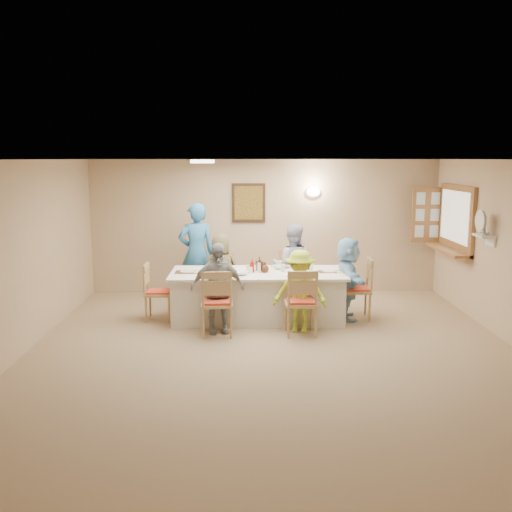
{
  "coord_description": "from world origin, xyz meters",
  "views": [
    {
      "loc": [
        -0.36,
        -7.13,
        2.51
      ],
      "look_at": [
        -0.2,
        1.4,
        1.05
      ],
      "focal_mm": 40.0,
      "sensor_mm": 36.0,
      "label": 1
    }
  ],
  "objects_px": {
    "chair_back_right": "(292,279)",
    "desk_fan": "(483,226)",
    "chair_front_right": "(301,301)",
    "diner_back_right": "(292,266)",
    "chair_left_end": "(159,292)",
    "serving_hatch": "(456,219)",
    "dining_table": "(258,296)",
    "chair_back_left": "(222,280)",
    "chair_front_left": "(217,302)",
    "diner_front_left": "(217,288)",
    "diner_right_end": "(348,278)",
    "diner_back_left": "(221,271)",
    "caregiver": "(197,253)",
    "condiment_ketchup": "(252,266)",
    "diner_front_right": "(300,291)",
    "chair_right_end": "(356,288)"
  },
  "relations": [
    {
      "from": "diner_back_left",
      "to": "diner_front_left",
      "type": "height_order",
      "value": "diner_front_left"
    },
    {
      "from": "chair_back_left",
      "to": "chair_back_right",
      "type": "bearing_deg",
      "value": 6.02
    },
    {
      "from": "chair_front_right",
      "to": "caregiver",
      "type": "distance_m",
      "value": 2.58
    },
    {
      "from": "desk_fan",
      "to": "condiment_ketchup",
      "type": "relative_size",
      "value": 1.43
    },
    {
      "from": "chair_back_left",
      "to": "caregiver",
      "type": "relative_size",
      "value": 0.52
    },
    {
      "from": "serving_hatch",
      "to": "chair_left_end",
      "type": "height_order",
      "value": "serving_hatch"
    },
    {
      "from": "chair_front_right",
      "to": "diner_back_right",
      "type": "distance_m",
      "value": 1.5
    },
    {
      "from": "desk_fan",
      "to": "diner_right_end",
      "type": "relative_size",
      "value": 0.23
    },
    {
      "from": "diner_back_left",
      "to": "diner_front_left",
      "type": "bearing_deg",
      "value": 87.8
    },
    {
      "from": "dining_table",
      "to": "diner_front_left",
      "type": "relative_size",
      "value": 2.05
    },
    {
      "from": "chair_back_left",
      "to": "chair_left_end",
      "type": "distance_m",
      "value": 1.24
    },
    {
      "from": "chair_back_left",
      "to": "chair_back_right",
      "type": "distance_m",
      "value": 1.2
    },
    {
      "from": "chair_front_left",
      "to": "chair_left_end",
      "type": "distance_m",
      "value": 1.24
    },
    {
      "from": "chair_right_end",
      "to": "diner_right_end",
      "type": "distance_m",
      "value": 0.21
    },
    {
      "from": "serving_hatch",
      "to": "chair_front_left",
      "type": "xyz_separation_m",
      "value": [
        -3.98,
        -1.59,
        -1.01
      ]
    },
    {
      "from": "diner_back_right",
      "to": "diner_back_left",
      "type": "bearing_deg",
      "value": 6.33
    },
    {
      "from": "dining_table",
      "to": "chair_back_left",
      "type": "xyz_separation_m",
      "value": [
        -0.6,
        0.8,
        0.08
      ]
    },
    {
      "from": "chair_front_left",
      "to": "desk_fan",
      "type": "bearing_deg",
      "value": -179.11
    },
    {
      "from": "chair_back_right",
      "to": "chair_right_end",
      "type": "height_order",
      "value": "chair_right_end"
    },
    {
      "from": "chair_back_left",
      "to": "diner_back_left",
      "type": "relative_size",
      "value": 0.71
    },
    {
      "from": "dining_table",
      "to": "diner_front_left",
      "type": "height_order",
      "value": "diner_front_left"
    },
    {
      "from": "chair_back_left",
      "to": "diner_front_left",
      "type": "xyz_separation_m",
      "value": [
        0.0,
        -1.48,
        0.21
      ]
    },
    {
      "from": "dining_table",
      "to": "condiment_ketchup",
      "type": "distance_m",
      "value": 0.49
    },
    {
      "from": "serving_hatch",
      "to": "chair_back_right",
      "type": "bearing_deg",
      "value": 179.87
    },
    {
      "from": "chair_left_end",
      "to": "diner_front_left",
      "type": "height_order",
      "value": "diner_front_left"
    },
    {
      "from": "dining_table",
      "to": "diner_front_left",
      "type": "xyz_separation_m",
      "value": [
        -0.6,
        -0.68,
        0.28
      ]
    },
    {
      "from": "chair_front_left",
      "to": "condiment_ketchup",
      "type": "distance_m",
      "value": 1.01
    },
    {
      "from": "dining_table",
      "to": "diner_back_right",
      "type": "distance_m",
      "value": 0.97
    },
    {
      "from": "chair_front_right",
      "to": "diner_back_right",
      "type": "bearing_deg",
      "value": -92.14
    },
    {
      "from": "desk_fan",
      "to": "chair_front_left",
      "type": "height_order",
      "value": "desk_fan"
    },
    {
      "from": "caregiver",
      "to": "serving_hatch",
      "type": "bearing_deg",
      "value": 159.8
    },
    {
      "from": "chair_left_end",
      "to": "diner_back_right",
      "type": "height_order",
      "value": "diner_back_right"
    },
    {
      "from": "diner_back_right",
      "to": "caregiver",
      "type": "bearing_deg",
      "value": -9.57
    },
    {
      "from": "serving_hatch",
      "to": "chair_right_end",
      "type": "height_order",
      "value": "serving_hatch"
    },
    {
      "from": "serving_hatch",
      "to": "diner_front_right",
      "type": "relative_size",
      "value": 1.23
    },
    {
      "from": "serving_hatch",
      "to": "diner_back_right",
      "type": "relative_size",
      "value": 1.05
    },
    {
      "from": "chair_right_end",
      "to": "diner_front_left",
      "type": "distance_m",
      "value": 2.26
    },
    {
      "from": "desk_fan",
      "to": "diner_front_left",
      "type": "relative_size",
      "value": 0.23
    },
    {
      "from": "diner_back_left",
      "to": "caregiver",
      "type": "xyz_separation_m",
      "value": [
        -0.45,
        0.47,
        0.24
      ]
    },
    {
      "from": "chair_front_left",
      "to": "chair_left_end",
      "type": "height_order",
      "value": "chair_front_left"
    },
    {
      "from": "chair_front_left",
      "to": "chair_back_right",
      "type": "bearing_deg",
      "value": -129.58
    },
    {
      "from": "serving_hatch",
      "to": "diner_right_end",
      "type": "height_order",
      "value": "serving_hatch"
    },
    {
      "from": "chair_left_end",
      "to": "chair_back_left",
      "type": "bearing_deg",
      "value": -49.09
    },
    {
      "from": "chair_back_right",
      "to": "desk_fan",
      "type": "bearing_deg",
      "value": -28.14
    },
    {
      "from": "chair_front_right",
      "to": "diner_right_end",
      "type": "relative_size",
      "value": 0.75
    },
    {
      "from": "chair_back_right",
      "to": "diner_back_left",
      "type": "distance_m",
      "value": 1.22
    },
    {
      "from": "caregiver",
      "to": "condiment_ketchup",
      "type": "bearing_deg",
      "value": 113.87
    },
    {
      "from": "diner_front_left",
      "to": "desk_fan",
      "type": "bearing_deg",
      "value": -9.39
    },
    {
      "from": "diner_front_left",
      "to": "chair_right_end",
      "type": "bearing_deg",
      "value": 6.33
    },
    {
      "from": "chair_right_end",
      "to": "diner_front_right",
      "type": "relative_size",
      "value": 0.8
    }
  ]
}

